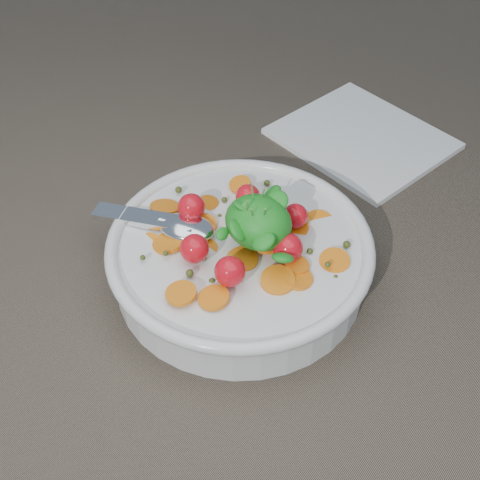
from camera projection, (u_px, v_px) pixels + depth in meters
The scene contains 3 objects.
ground at pixel (250, 275), 0.62m from camera, with size 6.00×6.00×0.00m, color brown.
bowl at pixel (240, 257), 0.60m from camera, with size 0.26×0.24×0.10m.
napkin at pixel (362, 138), 0.77m from camera, with size 0.18×0.15×0.01m, color white.
Camera 1 is at (0.24, -0.34, 0.46)m, focal length 50.00 mm.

